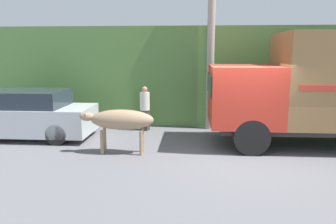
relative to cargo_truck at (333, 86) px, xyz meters
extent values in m
plane|color=slate|center=(-2.74, -1.36, -1.83)|extent=(60.00, 60.00, 0.00)
cube|color=#568442|center=(-2.74, 5.16, 0.05)|extent=(32.00, 5.80, 3.77)
cube|color=#2D2D2D|center=(-0.25, 0.03, -1.24)|extent=(6.21, 1.99, 0.18)
cube|color=red|center=(-2.62, 0.03, -0.28)|extent=(2.02, 2.48, 1.74)
cube|color=#232D38|center=(-3.65, 0.03, 0.04)|extent=(0.04, 2.11, 0.61)
cylinder|color=black|center=(-2.51, -0.94, -1.33)|extent=(1.01, 0.55, 1.01)
ellipsoid|color=#9E7F60|center=(-6.12, -1.18, -0.86)|extent=(1.78, 0.57, 0.57)
ellipsoid|color=#9E7F60|center=(-7.11, -1.18, -0.79)|extent=(0.42, 0.25, 0.25)
cone|color=#B7AD93|center=(-7.11, -1.27, -0.67)|extent=(0.06, 0.06, 0.11)
cone|color=#B7AD93|center=(-7.11, -1.08, -0.67)|extent=(0.06, 0.06, 0.11)
cylinder|color=#9E7F60|center=(-6.67, -1.33, -1.49)|extent=(0.09, 0.09, 0.69)
cylinder|color=#9E7F60|center=(-6.67, -1.02, -1.49)|extent=(0.09, 0.09, 0.69)
cylinder|color=#9E7F60|center=(-5.56, -1.33, -1.49)|extent=(0.09, 0.09, 0.69)
cylinder|color=#9E7F60|center=(-5.56, -1.02, -1.49)|extent=(0.09, 0.09, 0.69)
cube|color=silver|center=(-9.67, 0.28, -1.21)|extent=(4.40, 1.82, 0.87)
cube|color=#232D38|center=(-9.56, 0.28, -0.51)|extent=(2.42, 1.68, 0.53)
cylinder|color=black|center=(-8.31, -0.48, -1.50)|extent=(0.66, 0.29, 0.66)
cube|color=#38332D|center=(-5.88, 1.62, -1.46)|extent=(0.36, 0.31, 0.75)
cylinder|color=silver|center=(-5.88, 1.62, -0.76)|extent=(0.47, 0.47, 0.65)
sphere|color=#A87A56|center=(-5.88, 1.62, -0.33)|extent=(0.21, 0.21, 0.21)
cylinder|color=#9E998E|center=(-3.53, 2.07, 1.54)|extent=(0.27, 0.27, 6.74)
camera|label=1|loc=(-4.17, -9.99, 1.01)|focal=35.00mm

